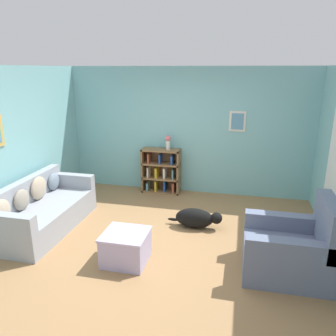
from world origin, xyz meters
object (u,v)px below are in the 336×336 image
object	(u,v)px
couch	(42,211)
recliner_chair	(293,249)
coffee_table	(126,246)
dog	(196,218)
vase	(168,142)
bookshelf	(161,171)

from	to	relation	value
couch	recliner_chair	distance (m)	3.87
coffee_table	dog	xyz separation A→B (m)	(0.80, 1.22, -0.06)
vase	couch	bearing A→B (deg)	-128.58
recliner_chair	coffee_table	distance (m)	2.18
couch	coffee_table	distance (m)	1.80
coffee_table	dog	bearing A→B (deg)	56.76
dog	couch	bearing A→B (deg)	-166.63
bookshelf	recliner_chair	distance (m)	3.43
bookshelf	recliner_chair	world-z (taller)	recliner_chair
bookshelf	recliner_chair	size ratio (longest dim) A/B	0.88
bookshelf	couch	bearing A→B (deg)	-125.70
couch	bookshelf	distance (m)	2.58
couch	vase	bearing A→B (deg)	51.42
bookshelf	dog	distance (m)	1.81
couch	bookshelf	bearing A→B (deg)	54.30
vase	dog	bearing A→B (deg)	-60.94
couch	coffee_table	xyz separation A→B (m)	(1.68, -0.63, -0.08)
vase	bookshelf	bearing A→B (deg)	172.34
bookshelf	vase	xyz separation A→B (m)	(0.15, -0.02, 0.66)
recliner_chair	coffee_table	bearing A→B (deg)	-174.26
coffee_table	vase	world-z (taller)	vase
couch	bookshelf	xyz separation A→B (m)	(1.50, 2.09, 0.14)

